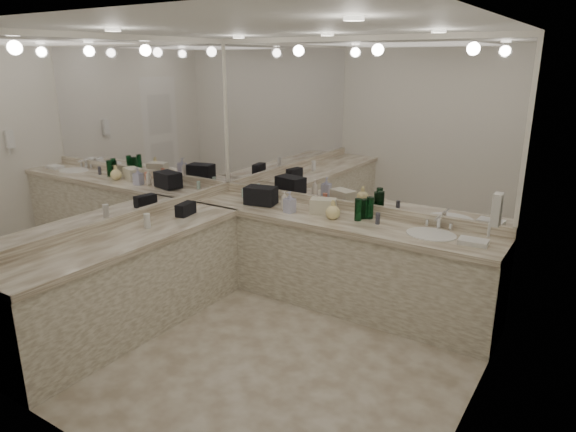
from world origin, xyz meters
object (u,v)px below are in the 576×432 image
Objects in this scene: soap_bottle_c at (333,210)px; wall_phone at (497,210)px; black_toiletry_bag at (261,196)px; hand_towel at (473,242)px; sink at (431,235)px; soap_bottle_a at (284,200)px; soap_bottle_b at (290,202)px; cream_cosmetic_case at (323,206)px.

wall_phone is at bearing -16.08° from soap_bottle_c.
hand_towel is (2.22, -0.04, -0.07)m from black_toiletry_bag.
soap_bottle_c is at bearing -177.04° from sink.
hand_towel is 1.24× the size of soap_bottle_a.
black_toiletry_bag is (-2.45, 0.49, -0.36)m from wall_phone.
wall_phone is 1.10× the size of soap_bottle_b.
soap_bottle_b is (0.11, -0.07, 0.01)m from soap_bottle_a.
sink is 2.35× the size of soap_bottle_c.
wall_phone is 1.66m from soap_bottle_c.
soap_bottle_a is at bearing 147.56° from soap_bottle_b.
soap_bottle_b is at bearing 168.73° from wall_phone.
cream_cosmetic_case is 0.34m from soap_bottle_b.
soap_bottle_b is (-1.80, -0.05, 0.09)m from hand_towel.
soap_bottle_b is at bearing -174.44° from soap_bottle_c.
black_toiletry_bag is 0.89m from soap_bottle_c.
black_toiletry_bag is 1.48× the size of soap_bottle_b.
soap_bottle_a is at bearing 179.48° from hand_towel.
soap_bottle_c is at bearing -179.74° from hand_towel.
cream_cosmetic_case is (-1.74, 0.57, -0.38)m from wall_phone.
black_toiletry_bag is at bearing 179.02° from hand_towel.
hand_towel is at bearing -0.98° from black_toiletry_bag.
soap_bottle_c reaches higher than cream_cosmetic_case.
black_toiletry_bag is 0.43m from soap_bottle_b.
soap_bottle_a reaches higher than hand_towel.
wall_phone is at bearing -11.27° from soap_bottle_b.
soap_bottle_c is (-0.96, -0.05, 0.10)m from sink.
soap_bottle_c is (0.58, -0.02, -0.00)m from soap_bottle_a.
cream_cosmetic_case is at bearing 6.05° from black_toiletry_bag.
sink is 0.38m from hand_towel.
wall_phone is at bearing -62.94° from hand_towel.
wall_phone is 0.74× the size of black_toiletry_bag.
black_toiletry_bag reaches higher than sink.
cream_cosmetic_case is (0.72, 0.08, -0.02)m from black_toiletry_bag.
soap_bottle_b reaches higher than black_toiletry_bag.
wall_phone is 0.94× the size of cream_cosmetic_case.
hand_towel is 1.26× the size of soap_bottle_c.
soap_bottle_b is at bearing -169.66° from cream_cosmetic_case.
cream_cosmetic_case is 1.51m from hand_towel.
sink is 0.96m from soap_bottle_c.
black_toiletry_bag is 0.72m from cream_cosmetic_case.
hand_towel is 1.91m from soap_bottle_a.
soap_bottle_a reaches higher than black_toiletry_bag.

